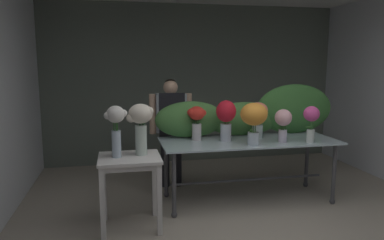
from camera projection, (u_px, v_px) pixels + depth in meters
ground_plane at (221, 193)px, 4.93m from camera, size 7.93×7.93×0.00m
wall_back at (193, 84)px, 6.46m from camera, size 5.24×0.12×2.73m
wall_left at (3, 96)px, 4.19m from camera, size 0.12×3.72×2.73m
display_table_glass at (248, 149)px, 4.58m from camera, size 2.20×0.86×0.79m
side_table_white at (130, 167)px, 3.82m from camera, size 0.64×0.57×0.77m
florist at (171, 121)px, 5.08m from camera, size 0.59×0.24×1.52m
foliage_backdrop at (252, 114)px, 4.85m from camera, size 2.44×0.28×0.67m
vase_blush_tulips at (283, 121)px, 4.41m from camera, size 0.21×0.21×0.40m
vase_crimson_hydrangea at (226, 117)px, 4.46m from camera, size 0.24×0.24×0.50m
vase_scarlet_roses at (197, 120)px, 4.50m from camera, size 0.24×0.20×0.43m
vase_sunset_dahlias at (254, 117)px, 4.24m from camera, size 0.34×0.31×0.50m
vase_coral_ranunculus at (258, 116)px, 4.64m from camera, size 0.25×0.25×0.46m
vase_fuchsia_peonies at (311, 119)px, 4.37m from camera, size 0.19×0.19×0.44m
vase_white_roses_tall at (116, 125)px, 3.72m from camera, size 0.24×0.19×0.54m
vase_cream_lisianthus_tall at (141, 122)px, 3.83m from camera, size 0.28×0.26×0.54m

